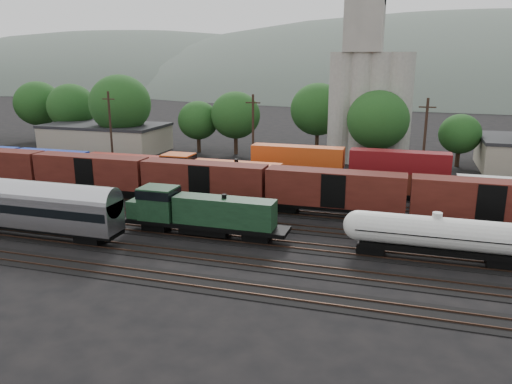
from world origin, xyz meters
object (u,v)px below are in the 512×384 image
(tank_car_a, at_px, (435,234))
(grain_silo, at_px, (369,95))
(orange_locomotive, at_px, (213,174))
(passenger_coach, at_px, (9,203))
(green_locomotive, at_px, (197,212))

(tank_car_a, bearing_deg, grain_silo, 102.87)
(orange_locomotive, bearing_deg, passenger_coach, -123.68)
(green_locomotive, xyz_separation_m, tank_car_a, (22.03, 0.00, -0.05))
(tank_car_a, distance_m, passenger_coach, 39.99)
(green_locomotive, distance_m, passenger_coach, 18.35)
(green_locomotive, height_order, orange_locomotive, orange_locomotive)
(passenger_coach, bearing_deg, tank_car_a, 7.18)
(green_locomotive, bearing_deg, grain_silo, 72.84)
(tank_car_a, bearing_deg, green_locomotive, 180.00)
(tank_car_a, relative_size, orange_locomotive, 0.82)
(passenger_coach, xyz_separation_m, orange_locomotive, (13.33, 20.00, -0.61))
(tank_car_a, distance_m, orange_locomotive, 30.31)
(tank_car_a, height_order, passenger_coach, passenger_coach)
(passenger_coach, bearing_deg, green_locomotive, 15.83)
(green_locomotive, bearing_deg, passenger_coach, -164.17)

